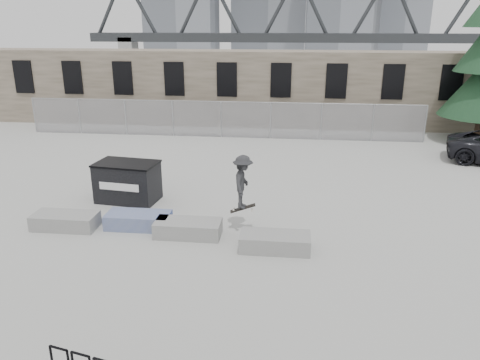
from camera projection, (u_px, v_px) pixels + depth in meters
name	position (u px, v px, depth m)	size (l,w,h in m)	color
ground	(161.00, 231.00, 14.58)	(120.00, 120.00, 0.00)	#A9A9A4
stone_wall	(230.00, 88.00, 29.13)	(36.00, 2.58, 4.50)	#695D4D
chainlink_fence	(221.00, 119.00, 26.01)	(22.06, 0.06, 2.02)	gray
planter_far_left	(65.00, 220.00, 14.70)	(2.00, 0.90, 0.47)	gray
planter_center_left	(139.00, 220.00, 14.75)	(2.00, 0.90, 0.47)	#2F458F
planter_center_right	(188.00, 228.00, 14.17)	(2.00, 0.90, 0.47)	gray
planter_offset	(275.00, 241.00, 13.30)	(2.00, 0.90, 0.47)	gray
dumpster	(128.00, 182.00, 16.82)	(2.33, 1.59, 1.43)	black
truss_bridge	(340.00, 37.00, 63.92)	(70.00, 3.00, 9.80)	#2D3033
skateboarder	(243.00, 182.00, 14.14)	(0.79, 1.10, 1.82)	#28292B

